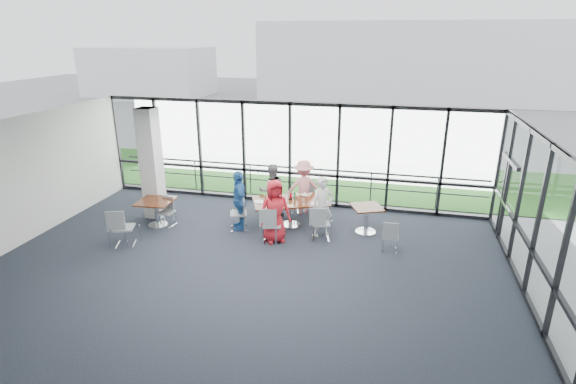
% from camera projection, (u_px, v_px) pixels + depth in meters
% --- Properties ---
extents(floor, '(12.00, 10.00, 0.02)m').
position_uv_depth(floor, '(237.00, 282.00, 9.82)').
color(floor, black).
rests_on(floor, ground).
extents(ceiling, '(12.00, 10.00, 0.04)m').
position_uv_depth(ceiling, '(230.00, 138.00, 8.74)').
color(ceiling, white).
rests_on(ceiling, ground).
extents(curtain_wall_back, '(12.00, 0.10, 3.20)m').
position_uv_depth(curtain_wall_back, '(290.00, 154.00, 13.86)').
color(curtain_wall_back, white).
rests_on(curtain_wall_back, ground).
extents(curtain_wall_right, '(0.10, 10.00, 3.20)m').
position_uv_depth(curtain_wall_right, '(553.00, 245.00, 7.94)').
color(curtain_wall_right, white).
rests_on(curtain_wall_right, ground).
extents(exit_door, '(0.12, 1.60, 2.10)m').
position_uv_depth(exit_door, '(505.00, 201.00, 11.56)').
color(exit_door, black).
rests_on(exit_door, ground).
extents(structural_column, '(0.50, 0.50, 3.20)m').
position_uv_depth(structural_column, '(151.00, 164.00, 12.83)').
color(structural_column, silver).
rests_on(structural_column, ground).
extents(apron, '(80.00, 70.00, 0.02)m').
position_uv_depth(apron, '(317.00, 162.00, 18.98)').
color(apron, gray).
rests_on(apron, ground).
extents(grass_strip, '(80.00, 5.00, 0.01)m').
position_uv_depth(grass_strip, '(308.00, 175.00, 17.14)').
color(grass_strip, '#255C20').
rests_on(grass_strip, ground).
extents(hangar_main, '(24.00, 10.00, 6.00)m').
position_uv_depth(hangar_main, '(412.00, 60.00, 37.22)').
color(hangar_main, white).
rests_on(hangar_main, ground).
extents(hangar_aux, '(10.00, 6.00, 4.00)m').
position_uv_depth(hangar_aux, '(150.00, 71.00, 38.80)').
color(hangar_aux, white).
rests_on(hangar_aux, ground).
extents(guard_rail, '(12.00, 0.06, 0.06)m').
position_uv_depth(guard_rail, '(294.00, 182.00, 14.77)').
color(guard_rail, '#2D2D33').
rests_on(guard_rail, ground).
extents(main_table, '(2.33, 1.85, 0.75)m').
position_uv_depth(main_table, '(291.00, 204.00, 12.49)').
color(main_table, '#39100B').
rests_on(main_table, ground).
extents(side_table_left, '(0.98, 0.98, 0.75)m').
position_uv_depth(side_table_left, '(156.00, 204.00, 12.47)').
color(side_table_left, '#39100B').
rests_on(side_table_left, ground).
extents(side_table_right, '(1.00, 1.00, 0.75)m').
position_uv_depth(side_table_right, '(367.00, 211.00, 12.05)').
color(side_table_right, '#39100B').
rests_on(side_table_right, ground).
extents(diner_near_left, '(0.97, 0.88, 1.67)m').
position_uv_depth(diner_near_left, '(275.00, 211.00, 11.47)').
color(diner_near_left, red).
rests_on(diner_near_left, ground).
extents(diner_near_right, '(0.74, 0.69, 1.63)m').
position_uv_depth(diner_near_right, '(322.00, 207.00, 11.80)').
color(diner_near_right, beige).
rests_on(diner_near_right, ground).
extents(diner_far_left, '(0.90, 0.78, 1.59)m').
position_uv_depth(diner_far_left, '(272.00, 190.00, 13.12)').
color(diner_far_left, slate).
rests_on(diner_far_left, ground).
extents(diner_far_right, '(1.18, 0.91, 1.63)m').
position_uv_depth(diner_far_right, '(303.00, 187.00, 13.30)').
color(diner_far_right, pink).
rests_on(diner_far_right, ground).
extents(diner_end, '(0.92, 1.11, 1.66)m').
position_uv_depth(diner_end, '(239.00, 200.00, 12.24)').
color(diner_end, '#285FA2').
rests_on(diner_end, ground).
extents(chair_main_nl, '(0.56, 0.56, 0.95)m').
position_uv_depth(chair_main_nl, '(272.00, 225.00, 11.56)').
color(chair_main_nl, gray).
rests_on(chair_main_nl, ground).
extents(chair_main_nr, '(0.55, 0.55, 0.92)m').
position_uv_depth(chair_main_nr, '(321.00, 223.00, 11.69)').
color(chair_main_nr, gray).
rests_on(chair_main_nr, ground).
extents(chair_main_fl, '(0.52, 0.52, 0.87)m').
position_uv_depth(chair_main_fl, '(271.00, 199.00, 13.43)').
color(chair_main_fl, gray).
rests_on(chair_main_fl, ground).
extents(chair_main_fr, '(0.55, 0.55, 0.92)m').
position_uv_depth(chair_main_fr, '(304.00, 197.00, 13.52)').
color(chair_main_fr, gray).
rests_on(chair_main_fr, ground).
extents(chair_main_end, '(0.58, 0.58, 0.92)m').
position_uv_depth(chair_main_end, '(238.00, 214.00, 12.30)').
color(chair_main_end, gray).
rests_on(chair_main_end, ground).
extents(chair_spare_la, '(0.61, 0.61, 0.97)m').
position_uv_depth(chair_spare_la, '(124.00, 228.00, 11.34)').
color(chair_spare_la, gray).
rests_on(chair_spare_la, ground).
extents(chair_spare_lb, '(0.44, 0.44, 0.80)m').
position_uv_depth(chair_spare_lb, '(167.00, 212.00, 12.55)').
color(chair_spare_lb, gray).
rests_on(chair_spare_lb, ground).
extents(chair_spare_r, '(0.39, 0.39, 0.79)m').
position_uv_depth(chair_spare_r, '(390.00, 236.00, 11.10)').
color(chair_spare_r, gray).
rests_on(chair_spare_r, ground).
extents(plate_nl, '(0.28, 0.28, 0.01)m').
position_uv_depth(plate_nl, '(273.00, 206.00, 12.05)').
color(plate_nl, white).
rests_on(plate_nl, main_table).
extents(plate_nr, '(0.26, 0.26, 0.01)m').
position_uv_depth(plate_nr, '(316.00, 204.00, 12.17)').
color(plate_nr, white).
rests_on(plate_nr, main_table).
extents(plate_fl, '(0.26, 0.26, 0.01)m').
position_uv_depth(plate_fl, '(272.00, 197.00, 12.68)').
color(plate_fl, white).
rests_on(plate_fl, main_table).
extents(plate_fr, '(0.25, 0.25, 0.01)m').
position_uv_depth(plate_fr, '(305.00, 195.00, 12.87)').
color(plate_fr, white).
rests_on(plate_fr, main_table).
extents(plate_end, '(0.28, 0.28, 0.01)m').
position_uv_depth(plate_end, '(259.00, 202.00, 12.32)').
color(plate_end, white).
rests_on(plate_end, main_table).
extents(tumbler_a, '(0.07, 0.07, 0.15)m').
position_uv_depth(tumbler_a, '(282.00, 202.00, 12.12)').
color(tumbler_a, white).
rests_on(tumbler_a, main_table).
extents(tumbler_b, '(0.08, 0.08, 0.15)m').
position_uv_depth(tumbler_b, '(304.00, 199.00, 12.32)').
color(tumbler_b, white).
rests_on(tumbler_b, main_table).
extents(tumbler_c, '(0.07, 0.07, 0.14)m').
position_uv_depth(tumbler_c, '(292.00, 195.00, 12.67)').
color(tumbler_c, white).
rests_on(tumbler_c, main_table).
extents(tumbler_d, '(0.07, 0.07, 0.15)m').
position_uv_depth(tumbler_d, '(265.00, 201.00, 12.21)').
color(tumbler_d, white).
rests_on(tumbler_d, main_table).
extents(menu_a, '(0.32, 0.25, 0.00)m').
position_uv_depth(menu_a, '(288.00, 206.00, 12.05)').
color(menu_a, silver).
rests_on(menu_a, main_table).
extents(menu_b, '(0.37, 0.33, 0.00)m').
position_uv_depth(menu_b, '(323.00, 202.00, 12.30)').
color(menu_b, silver).
rests_on(menu_b, main_table).
extents(menu_c, '(0.36, 0.39, 0.00)m').
position_uv_depth(menu_c, '(295.00, 195.00, 12.88)').
color(menu_c, silver).
rests_on(menu_c, main_table).
extents(condiment_caddy, '(0.10, 0.07, 0.04)m').
position_uv_depth(condiment_caddy, '(290.00, 199.00, 12.52)').
color(condiment_caddy, black).
rests_on(condiment_caddy, main_table).
extents(ketchup_bottle, '(0.06, 0.06, 0.18)m').
position_uv_depth(ketchup_bottle, '(291.00, 196.00, 12.50)').
color(ketchup_bottle, '#B5000E').
rests_on(ketchup_bottle, main_table).
extents(green_bottle, '(0.05, 0.05, 0.20)m').
position_uv_depth(green_bottle, '(295.00, 196.00, 12.52)').
color(green_bottle, '#196632').
rests_on(green_bottle, main_table).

